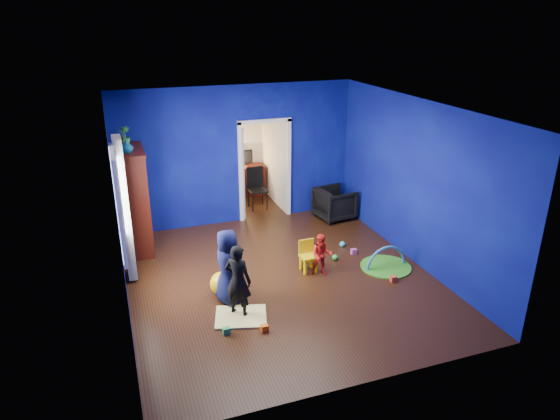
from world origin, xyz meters
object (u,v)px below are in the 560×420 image
object	(u,v)px
vase	(127,147)
crt_tv	(134,198)
armchair	(335,203)
toddler_red	(321,255)
child_navy	(228,267)
child_black	(238,281)
hopper_ball	(222,283)
kid_chair	(309,258)
folding_chair	(258,189)
tv_armoire	(132,201)
study_desk	(246,181)
play_mat	(386,267)

from	to	relation	value
vase	crt_tv	distance (m)	1.10
armchair	toddler_red	xyz separation A→B (m)	(-1.31, -2.24, 0.03)
child_navy	crt_tv	distance (m)	2.73
armchair	child_black	distance (m)	4.18
vase	hopper_ball	size ratio (longest dim) A/B	0.61
kid_chair	folding_chair	world-z (taller)	folding_chair
tv_armoire	hopper_ball	world-z (taller)	tv_armoire
crt_tv	study_desk	bearing A→B (deg)	38.65
armchair	kid_chair	bearing A→B (deg)	136.07
toddler_red	hopper_ball	size ratio (longest dim) A/B	1.95
toddler_red	armchair	bearing A→B (deg)	80.35
toddler_red	vase	xyz separation A→B (m)	(-2.91, 1.82, 1.70)
child_navy	folding_chair	bearing A→B (deg)	-43.05
tv_armoire	hopper_ball	size ratio (longest dim) A/B	5.07
crt_tv	hopper_ball	size ratio (longest dim) A/B	1.81
toddler_red	kid_chair	xyz separation A→B (m)	(-0.15, 0.20, -0.13)
kid_chair	tv_armoire	bearing A→B (deg)	143.53
child_black	play_mat	xyz separation A→B (m)	(2.85, 0.56, -0.56)
vase	tv_armoire	bearing A→B (deg)	90.00
kid_chair	folding_chair	size ratio (longest dim) A/B	0.54
armchair	kid_chair	size ratio (longest dim) A/B	1.52
tv_armoire	crt_tv	size ratio (longest dim) A/B	2.80
child_black	hopper_ball	bearing A→B (deg)	-39.09
folding_chair	tv_armoire	bearing A→B (deg)	-155.97
play_mat	study_desk	bearing A→B (deg)	106.20
vase	folding_chair	bearing A→B (deg)	28.94
play_mat	kid_chair	bearing A→B (deg)	165.63
child_black	tv_armoire	world-z (taller)	tv_armoire
child_black	hopper_ball	size ratio (longest dim) A/B	2.96
crt_tv	study_desk	world-z (taller)	crt_tv
tv_armoire	play_mat	world-z (taller)	tv_armoire
child_navy	kid_chair	world-z (taller)	child_navy
crt_tv	kid_chair	bearing A→B (deg)	-35.27
tv_armoire	study_desk	bearing A→B (deg)	38.25
crt_tv	child_navy	bearing A→B (deg)	-64.49
child_black	tv_armoire	bearing A→B (deg)	-24.29
child_navy	tv_armoire	size ratio (longest dim) A/B	0.62
child_black	child_navy	bearing A→B (deg)	-40.49
play_mat	child_navy	bearing A→B (deg)	-176.66
toddler_red	study_desk	xyz separation A→B (m)	(-0.11, 4.33, -0.00)
vase	play_mat	bearing A→B (deg)	-25.61
vase	kid_chair	xyz separation A→B (m)	(2.76, -1.62, -1.83)
child_navy	study_desk	world-z (taller)	child_navy
child_navy	study_desk	distance (m)	4.92
toddler_red	kid_chair	distance (m)	0.28
child_black	child_navy	distance (m)	0.40
child_navy	folding_chair	xyz separation A→B (m)	(1.60, 3.68, -0.15)
child_navy	vase	size ratio (longest dim) A/B	5.18
tv_armoire	kid_chair	bearing A→B (deg)	-34.88
crt_tv	study_desk	distance (m)	3.60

